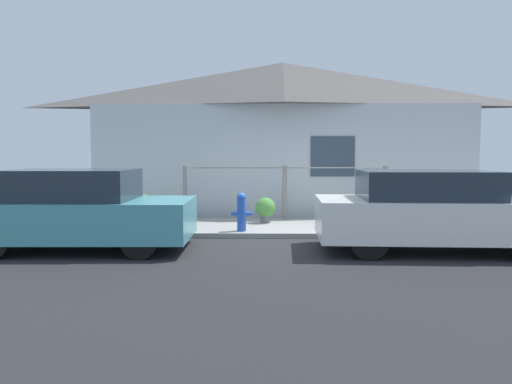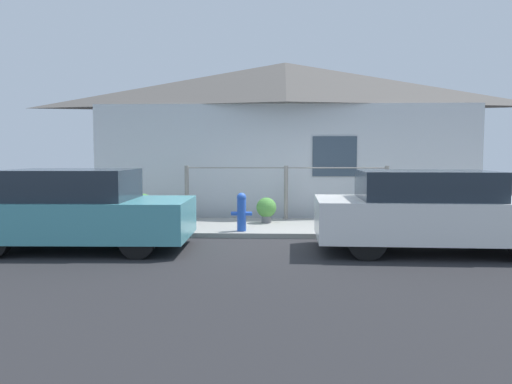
# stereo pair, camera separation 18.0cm
# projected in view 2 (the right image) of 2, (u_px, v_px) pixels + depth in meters

# --- Properties ---
(ground_plane) EXTENTS (60.00, 60.00, 0.00)m
(ground_plane) POSITION_uv_depth(u_px,v_px,m) (288.00, 239.00, 9.81)
(ground_plane) COLOR #262628
(sidewalk) EXTENTS (24.00, 2.37, 0.10)m
(sidewalk) POSITION_uv_depth(u_px,v_px,m) (287.00, 227.00, 10.99)
(sidewalk) COLOR gray
(sidewalk) RESTS_ON ground_plane
(house) EXTENTS (10.17, 2.23, 4.12)m
(house) POSITION_uv_depth(u_px,v_px,m) (285.00, 93.00, 13.36)
(house) COLOR silver
(house) RESTS_ON ground_plane
(fence) EXTENTS (4.90, 0.10, 1.29)m
(fence) POSITION_uv_depth(u_px,v_px,m) (286.00, 190.00, 11.97)
(fence) COLOR gray
(fence) RESTS_ON sidewalk
(car_left) EXTENTS (3.80, 1.85, 1.40)m
(car_left) POSITION_uv_depth(u_px,v_px,m) (79.00, 210.00, 8.68)
(car_left) COLOR teal
(car_left) RESTS_ON ground_plane
(car_right) EXTENTS (4.03, 1.86, 1.38)m
(car_right) POSITION_uv_depth(u_px,v_px,m) (432.00, 211.00, 8.45)
(car_right) COLOR white
(car_right) RESTS_ON ground_plane
(fire_hydrant) EXTENTS (0.43, 0.19, 0.78)m
(fire_hydrant) POSITION_uv_depth(u_px,v_px,m) (242.00, 211.00, 10.13)
(fire_hydrant) COLOR blue
(fire_hydrant) RESTS_ON sidewalk
(potted_plant_near_hydrant) EXTENTS (0.46, 0.46, 0.58)m
(potted_plant_near_hydrant) POSITION_uv_depth(u_px,v_px,m) (266.00, 208.00, 11.35)
(potted_plant_near_hydrant) COLOR slate
(potted_plant_near_hydrant) RESTS_ON sidewalk
(potted_plant_by_fence) EXTENTS (0.55, 0.55, 0.66)m
(potted_plant_by_fence) POSITION_uv_depth(u_px,v_px,m) (143.00, 207.00, 11.36)
(potted_plant_by_fence) COLOR #9E5638
(potted_plant_by_fence) RESTS_ON sidewalk
(potted_plant_corner) EXTENTS (0.42, 0.42, 0.52)m
(potted_plant_corner) POSITION_uv_depth(u_px,v_px,m) (388.00, 212.00, 11.07)
(potted_plant_corner) COLOR brown
(potted_plant_corner) RESTS_ON sidewalk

